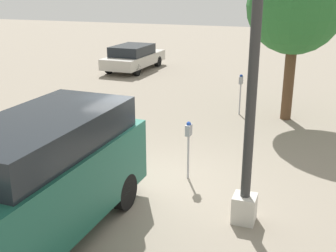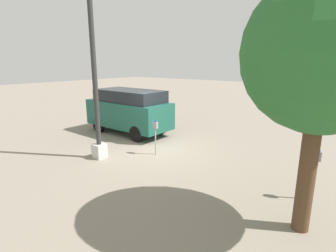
{
  "view_description": "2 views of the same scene",
  "coord_description": "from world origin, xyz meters",
  "px_view_note": "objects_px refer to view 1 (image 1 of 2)",
  "views": [
    {
      "loc": [
        8.17,
        3.13,
        4.38
      ],
      "look_at": [
        -0.72,
        -0.11,
        1.21
      ],
      "focal_mm": 45.0,
      "sensor_mm": 36.0,
      "label": 1
    },
    {
      "loc": [
        -7.07,
        8.06,
        3.62
      ],
      "look_at": [
        -0.93,
        0.05,
        1.15
      ],
      "focal_mm": 28.0,
      "sensor_mm": 36.0,
      "label": 2
    }
  ],
  "objects_px": {
    "parking_meter_near": "(189,137)",
    "street_tree": "(296,6)",
    "lamp_post": "(251,102)",
    "parked_van": "(44,174)",
    "car_distant": "(134,57)",
    "parking_meter_far": "(241,85)"
  },
  "relations": [
    {
      "from": "parking_meter_near",
      "to": "parked_van",
      "type": "bearing_deg",
      "value": -24.56
    },
    {
      "from": "street_tree",
      "to": "parking_meter_far",
      "type": "bearing_deg",
      "value": -89.04
    },
    {
      "from": "parking_meter_far",
      "to": "lamp_post",
      "type": "distance_m",
      "value": 7.4
    },
    {
      "from": "parking_meter_near",
      "to": "parked_van",
      "type": "xyz_separation_m",
      "value": [
        3.19,
        -1.67,
        0.19
      ]
    },
    {
      "from": "parking_meter_near",
      "to": "car_distant",
      "type": "xyz_separation_m",
      "value": [
        -11.96,
        -6.84,
        -0.33
      ]
    },
    {
      "from": "parking_meter_near",
      "to": "parked_van",
      "type": "height_order",
      "value": "parked_van"
    },
    {
      "from": "lamp_post",
      "to": "parked_van",
      "type": "relative_size",
      "value": 1.42
    },
    {
      "from": "car_distant",
      "to": "street_tree",
      "type": "xyz_separation_m",
      "value": [
        6.29,
        8.59,
        3.03
      ]
    },
    {
      "from": "parking_meter_near",
      "to": "car_distant",
      "type": "relative_size",
      "value": 0.31
    },
    {
      "from": "parked_van",
      "to": "street_tree",
      "type": "height_order",
      "value": "street_tree"
    },
    {
      "from": "lamp_post",
      "to": "street_tree",
      "type": "relative_size",
      "value": 1.22
    },
    {
      "from": "parked_van",
      "to": "lamp_post",
      "type": "bearing_deg",
      "value": 118.63
    },
    {
      "from": "parking_meter_far",
      "to": "street_tree",
      "type": "distance_m",
      "value": 3.13
    },
    {
      "from": "car_distant",
      "to": "street_tree",
      "type": "relative_size",
      "value": 0.85
    },
    {
      "from": "parking_meter_near",
      "to": "parked_van",
      "type": "distance_m",
      "value": 3.61
    },
    {
      "from": "car_distant",
      "to": "street_tree",
      "type": "distance_m",
      "value": 11.07
    },
    {
      "from": "parking_meter_near",
      "to": "street_tree",
      "type": "distance_m",
      "value": 6.53
    },
    {
      "from": "lamp_post",
      "to": "parked_van",
      "type": "distance_m",
      "value": 3.88
    },
    {
      "from": "parking_meter_near",
      "to": "lamp_post",
      "type": "bearing_deg",
      "value": 50.38
    },
    {
      "from": "parking_meter_far",
      "to": "street_tree",
      "type": "height_order",
      "value": "street_tree"
    },
    {
      "from": "lamp_post",
      "to": "parking_meter_far",
      "type": "bearing_deg",
      "value": -168.46
    },
    {
      "from": "parking_meter_far",
      "to": "parked_van",
      "type": "xyz_separation_m",
      "value": [
        8.84,
        -1.82,
        0.16
      ]
    }
  ]
}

